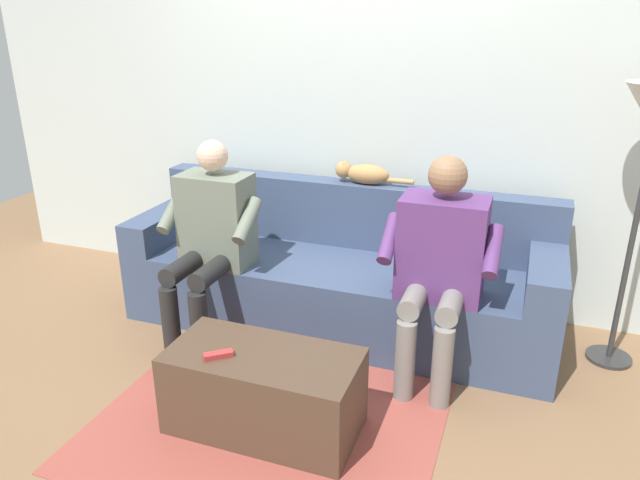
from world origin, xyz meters
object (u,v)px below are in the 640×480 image
couch (339,278)px  remote_red (218,355)px  person_left_seated (440,258)px  cat_on_backrest (363,173)px  coffee_table (264,391)px  person_right_seated (211,232)px

couch → remote_red: bearing=81.7°
person_left_seated → cat_on_backrest: bearing=-46.1°
coffee_table → couch: bearing=-90.0°
person_right_seated → remote_red: (-0.47, 0.79, -0.24)m
couch → person_right_seated: bearing=30.3°
person_left_seated → cat_on_backrest: 0.87m
couch → coffee_table: (0.00, 1.08, -0.10)m
couch → person_right_seated: (0.64, 0.38, 0.35)m
couch → person_right_seated: size_ratio=2.19×
person_left_seated → person_right_seated: size_ratio=1.01×
couch → remote_red: (0.17, 1.17, 0.11)m
coffee_table → cat_on_backrest: bearing=-92.8°
couch → remote_red: size_ratio=19.81×
person_right_seated → couch: bearing=-149.7°
cat_on_backrest → remote_red: 1.53m
couch → cat_on_backrest: bearing=-104.2°
cat_on_backrest → couch: bearing=75.8°
couch → person_right_seated: person_right_seated is taller
cat_on_backrest → remote_red: size_ratio=3.82×
coffee_table → person_right_seated: (0.64, -0.70, 0.45)m
cat_on_backrest → person_right_seated: bearing=41.7°
person_left_seated → person_right_seated: bearing=1.4°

